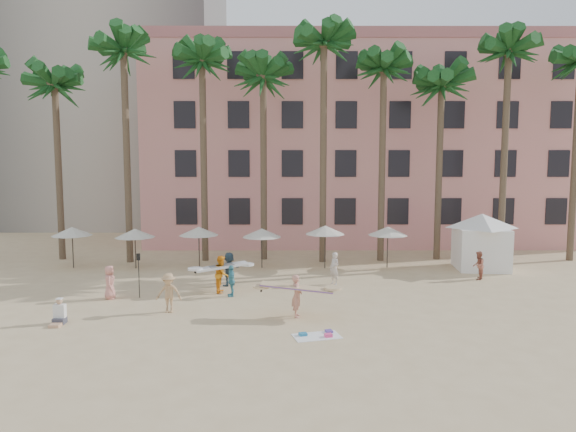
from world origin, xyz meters
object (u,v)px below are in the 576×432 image
Objects in this scene: carrier_white at (222,273)px; cabana at (481,236)px; carrier_yellow at (297,293)px; pink_hotel at (359,147)px.

cabana is at bearing 20.47° from carrier_white.
cabana is at bearing 40.58° from carrier_yellow.
cabana is at bearing -67.33° from pink_hotel.
carrier_white reaches higher than carrier_yellow.
carrier_yellow is 1.12× the size of carrier_white.
pink_hotel is 12.39× the size of carrier_white.
pink_hotel is 7.08× the size of cabana.
cabana is 16.64m from carrier_white.
pink_hotel is 11.07× the size of carrier_yellow.
carrier_yellow is (-5.98, -23.92, -6.96)m from pink_hotel.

